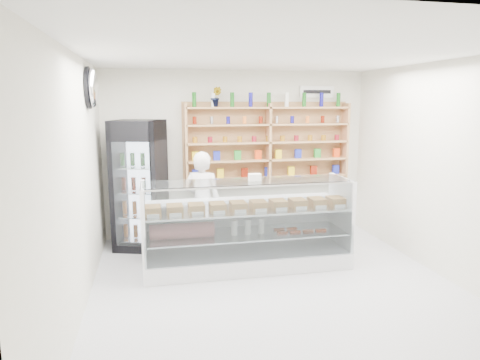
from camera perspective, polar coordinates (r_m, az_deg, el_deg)
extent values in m
plane|color=silver|center=(5.40, 5.24, -14.55)|extent=(5.00, 5.00, 0.00)
plane|color=white|center=(4.93, 5.79, 16.47)|extent=(5.00, 5.00, 0.00)
plane|color=silver|center=(7.38, -0.31, 3.55)|extent=(4.50, 0.00, 4.50)
plane|color=silver|center=(2.77, 21.30, -8.64)|extent=(4.50, 0.00, 4.50)
plane|color=silver|center=(4.82, -20.98, -0.74)|extent=(0.00, 5.00, 5.00)
plane|color=silver|center=(6.04, 26.33, 0.98)|extent=(0.00, 5.00, 5.00)
cube|color=white|center=(6.07, 0.92, -10.43)|extent=(2.83, 0.80, 0.24)
cube|color=white|center=(6.28, 0.18, -5.73)|extent=(2.83, 0.05, 0.59)
cube|color=silver|center=(5.95, 0.93, -7.17)|extent=(2.71, 0.70, 0.02)
cube|color=silver|center=(5.86, 0.94, -3.91)|extent=(2.77, 0.74, 0.02)
cube|color=silver|center=(5.52, 1.83, -5.86)|extent=(2.77, 0.12, 0.98)
cube|color=silver|center=(5.73, 1.06, -0.19)|extent=(2.77, 0.56, 0.01)
imported|color=silver|center=(6.45, -5.04, -3.06)|extent=(0.67, 0.57, 1.56)
cube|color=black|center=(6.83, -13.21, -0.65)|extent=(0.90, 0.89, 2.00)
cube|color=#2B0432|center=(6.41, -12.67, 6.35)|extent=(0.68, 0.24, 0.28)
cube|color=silver|center=(6.52, -12.31, -1.93)|extent=(0.58, 0.19, 1.58)
cube|color=tan|center=(7.07, -7.23, 4.73)|extent=(0.04, 0.28, 1.33)
cube|color=tan|center=(7.32, 3.80, 4.97)|extent=(0.04, 0.28, 1.33)
cube|color=tan|center=(7.81, 13.77, 5.03)|extent=(0.04, 0.28, 1.33)
cube|color=tan|center=(7.40, 3.74, 0.42)|extent=(2.80, 0.28, 0.03)
cube|color=tan|center=(7.35, 3.77, 2.72)|extent=(2.80, 0.28, 0.03)
cube|color=tan|center=(7.32, 3.80, 5.05)|extent=(2.80, 0.28, 0.03)
cube|color=tan|center=(7.30, 3.83, 7.39)|extent=(2.80, 0.28, 0.03)
cube|color=tan|center=(7.29, 3.85, 9.59)|extent=(2.80, 0.28, 0.03)
imported|color=#1E6626|center=(7.10, -3.22, 11.01)|extent=(0.21, 0.19, 0.32)
ellipsoid|color=silver|center=(5.92, -19.06, 11.53)|extent=(0.15, 0.50, 0.50)
cube|color=white|center=(7.70, 10.20, 11.50)|extent=(0.62, 0.03, 0.20)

